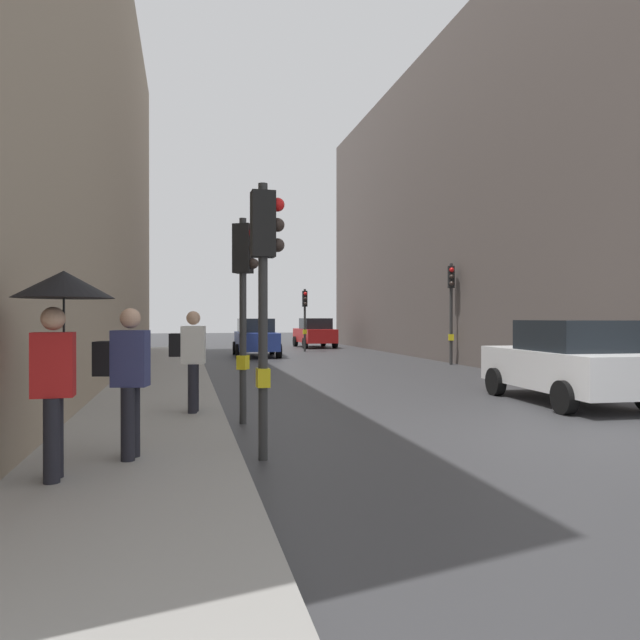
{
  "coord_description": "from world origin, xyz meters",
  "views": [
    {
      "loc": [
        -5.49,
        -7.47,
        1.82
      ],
      "look_at": [
        -0.9,
        11.98,
        1.73
      ],
      "focal_mm": 32.4,
      "sensor_mm": 36.0,
      "label": 1
    }
  ],
  "objects_px": {
    "traffic_light_mid_street": "(451,295)",
    "pedestrian_with_umbrella": "(61,316)",
    "pedestrian_with_black_backpack": "(191,355)",
    "car_blue_van": "(256,337)",
    "traffic_light_near_left": "(265,269)",
    "car_white_compact": "(567,362)",
    "car_red_sedan": "(315,333)",
    "pedestrian_with_grey_backpack": "(127,373)",
    "traffic_light_near_right": "(244,282)",
    "traffic_light_far_median": "(305,308)"
  },
  "relations": [
    {
      "from": "traffic_light_far_median",
      "to": "traffic_light_near_right",
      "type": "height_order",
      "value": "traffic_light_near_right"
    },
    {
      "from": "traffic_light_mid_street",
      "to": "car_red_sedan",
      "type": "distance_m",
      "value": 13.87
    },
    {
      "from": "pedestrian_with_umbrella",
      "to": "pedestrian_with_grey_backpack",
      "type": "distance_m",
      "value": 1.17
    },
    {
      "from": "car_white_compact",
      "to": "traffic_light_far_median",
      "type": "bearing_deg",
      "value": 94.95
    },
    {
      "from": "traffic_light_near_right",
      "to": "car_white_compact",
      "type": "xyz_separation_m",
      "value": [
        6.9,
        0.8,
        -1.55
      ]
    },
    {
      "from": "traffic_light_near_right",
      "to": "car_blue_van",
      "type": "relative_size",
      "value": 0.83
    },
    {
      "from": "car_white_compact",
      "to": "pedestrian_with_umbrella",
      "type": "height_order",
      "value": "pedestrian_with_umbrella"
    },
    {
      "from": "traffic_light_far_median",
      "to": "pedestrian_with_umbrella",
      "type": "bearing_deg",
      "value": -107.55
    },
    {
      "from": "traffic_light_near_left",
      "to": "traffic_light_mid_street",
      "type": "height_order",
      "value": "traffic_light_mid_street"
    },
    {
      "from": "traffic_light_near_left",
      "to": "traffic_light_mid_street",
      "type": "relative_size",
      "value": 0.91
    },
    {
      "from": "pedestrian_with_umbrella",
      "to": "traffic_light_near_right",
      "type": "bearing_deg",
      "value": 57.87
    },
    {
      "from": "traffic_light_far_median",
      "to": "car_red_sedan",
      "type": "height_order",
      "value": "traffic_light_far_median"
    },
    {
      "from": "car_blue_van",
      "to": "pedestrian_with_grey_backpack",
      "type": "bearing_deg",
      "value": -101.21
    },
    {
      "from": "traffic_light_near_right",
      "to": "pedestrian_with_umbrella",
      "type": "xyz_separation_m",
      "value": [
        -2.23,
        -3.55,
        -0.59
      ]
    },
    {
      "from": "pedestrian_with_umbrella",
      "to": "car_white_compact",
      "type": "bearing_deg",
      "value": 25.47
    },
    {
      "from": "car_red_sedan",
      "to": "pedestrian_with_black_backpack",
      "type": "bearing_deg",
      "value": -107.75
    },
    {
      "from": "traffic_light_near_left",
      "to": "pedestrian_with_black_backpack",
      "type": "bearing_deg",
      "value": 106.63
    },
    {
      "from": "traffic_light_near_right",
      "to": "pedestrian_with_black_backpack",
      "type": "distance_m",
      "value": 1.6
    },
    {
      "from": "car_blue_van",
      "to": "pedestrian_with_grey_backpack",
      "type": "relative_size",
      "value": 2.41
    },
    {
      "from": "traffic_light_near_left",
      "to": "pedestrian_with_umbrella",
      "type": "distance_m",
      "value": 2.51
    },
    {
      "from": "traffic_light_near_right",
      "to": "traffic_light_mid_street",
      "type": "bearing_deg",
      "value": 49.45
    },
    {
      "from": "pedestrian_with_black_backpack",
      "to": "car_blue_van",
      "type": "bearing_deg",
      "value": 79.23
    },
    {
      "from": "traffic_light_far_median",
      "to": "car_blue_van",
      "type": "distance_m",
      "value": 4.47
    },
    {
      "from": "car_blue_van",
      "to": "car_white_compact",
      "type": "distance_m",
      "value": 16.88
    },
    {
      "from": "traffic_light_far_median",
      "to": "pedestrian_with_black_backpack",
      "type": "height_order",
      "value": "traffic_light_far_median"
    },
    {
      "from": "traffic_light_far_median",
      "to": "traffic_light_near_right",
      "type": "relative_size",
      "value": 0.94
    },
    {
      "from": "traffic_light_mid_street",
      "to": "car_white_compact",
      "type": "relative_size",
      "value": 0.91
    },
    {
      "from": "traffic_light_far_median",
      "to": "car_blue_van",
      "type": "relative_size",
      "value": 0.78
    },
    {
      "from": "traffic_light_near_left",
      "to": "car_white_compact",
      "type": "distance_m",
      "value": 7.83
    },
    {
      "from": "traffic_light_near_left",
      "to": "car_red_sedan",
      "type": "xyz_separation_m",
      "value": [
        6.68,
        26.63,
        -1.56
      ]
    },
    {
      "from": "pedestrian_with_black_backpack",
      "to": "pedestrian_with_grey_backpack",
      "type": "height_order",
      "value": "same"
    },
    {
      "from": "car_red_sedan",
      "to": "pedestrian_with_umbrella",
      "type": "relative_size",
      "value": 1.98
    },
    {
      "from": "traffic_light_far_median",
      "to": "car_blue_van",
      "type": "xyz_separation_m",
      "value": [
        -2.97,
        -3.03,
        -1.42
      ]
    },
    {
      "from": "traffic_light_near_left",
      "to": "pedestrian_with_umbrella",
      "type": "height_order",
      "value": "traffic_light_near_left"
    },
    {
      "from": "traffic_light_mid_street",
      "to": "pedestrian_with_umbrella",
      "type": "xyz_separation_m",
      "value": [
        -11.22,
        -14.06,
        -0.84
      ]
    },
    {
      "from": "car_blue_van",
      "to": "traffic_light_near_left",
      "type": "bearing_deg",
      "value": -96.59
    },
    {
      "from": "car_red_sedan",
      "to": "car_blue_van",
      "type": "bearing_deg",
      "value": -122.08
    },
    {
      "from": "pedestrian_with_grey_backpack",
      "to": "traffic_light_near_right",
      "type": "bearing_deg",
      "value": 59.21
    },
    {
      "from": "pedestrian_with_black_backpack",
      "to": "pedestrian_with_grey_backpack",
      "type": "distance_m",
      "value": 3.3
    },
    {
      "from": "traffic_light_mid_street",
      "to": "car_white_compact",
      "type": "distance_m",
      "value": 10.1
    },
    {
      "from": "car_white_compact",
      "to": "traffic_light_near_right",
      "type": "bearing_deg",
      "value": -173.41
    },
    {
      "from": "car_white_compact",
      "to": "traffic_light_mid_street",
      "type": "bearing_deg",
      "value": 77.87
    },
    {
      "from": "traffic_light_near_right",
      "to": "car_red_sedan",
      "type": "xyz_separation_m",
      "value": [
        6.68,
        24.06,
        -1.55
      ]
    },
    {
      "from": "traffic_light_far_median",
      "to": "traffic_light_mid_street",
      "type": "relative_size",
      "value": 0.85
    },
    {
      "from": "car_blue_van",
      "to": "pedestrian_with_black_backpack",
      "type": "height_order",
      "value": "pedestrian_with_black_backpack"
    },
    {
      "from": "traffic_light_near_right",
      "to": "car_red_sedan",
      "type": "bearing_deg",
      "value": 74.49
    },
    {
      "from": "car_red_sedan",
      "to": "car_blue_van",
      "type": "distance_m",
      "value": 8.31
    },
    {
      "from": "traffic_light_near_right",
      "to": "car_red_sedan",
      "type": "height_order",
      "value": "traffic_light_near_right"
    },
    {
      "from": "car_blue_van",
      "to": "car_white_compact",
      "type": "relative_size",
      "value": 0.99
    },
    {
      "from": "car_white_compact",
      "to": "pedestrian_with_grey_backpack",
      "type": "xyz_separation_m",
      "value": [
        -8.56,
        -3.58,
        0.29
      ]
    }
  ]
}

